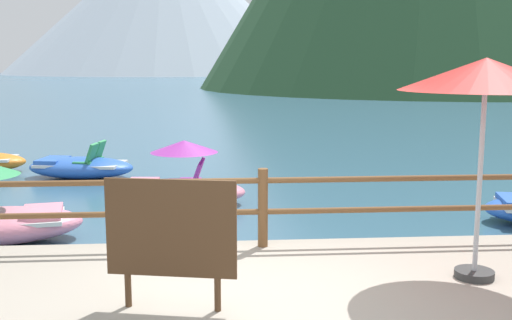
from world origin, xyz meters
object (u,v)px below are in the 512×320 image
Objects in this scene: beach_umbrella at (486,78)px; pedal_boat_4 at (80,167)px; pedal_boat_0 at (179,184)px; sign_board at (171,230)px.

pedal_boat_4 is (-5.63, 8.06, -2.19)m from beach_umbrella.
beach_umbrella is 0.87× the size of pedal_boat_0.
sign_board is 0.53× the size of beach_umbrella.
sign_board is 3.37m from beach_umbrella.
sign_board reaches higher than pedal_boat_4.
pedal_boat_4 is at bearing 129.98° from pedal_boat_0.
sign_board is 0.46× the size of pedal_boat_4.
pedal_boat_0 is at bearing 92.28° from sign_board.
pedal_boat_4 is at bearing 124.93° from beach_umbrella.
sign_board is at bearing -169.30° from beach_umbrella.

